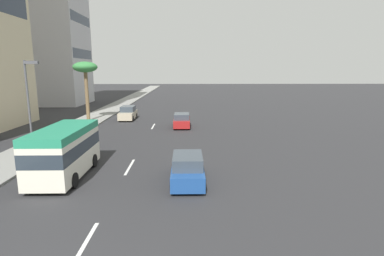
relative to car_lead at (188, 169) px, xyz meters
The scene contains 13 objects.
ground_plane 21.57m from the car_lead, 10.08° to the left, with size 198.00×198.00×0.00m, color #2D2D30.
sidewalk_right 24.42m from the car_lead, 29.60° to the left, with size 162.00×3.83×0.15m, color gray.
lane_stripe_near 7.33m from the car_lead, 148.83° to the left, with size 3.20×0.16×0.01m, color silver.
lane_stripe_mid 4.73m from the car_lead, 53.90° to the left, with size 3.20×0.16×0.01m, color silver.
lane_stripe_far 17.58m from the car_lead, 12.41° to the left, with size 3.20×0.16×0.01m, color silver.
car_lead is the anchor object (origin of this frame).
car_second 23.25m from the car_lead, 18.78° to the left, with size 4.30×1.83×1.70m.
minibus_third 7.33m from the car_lead, 81.96° to the left, with size 6.15×2.44×2.94m.
car_fourth 16.59m from the car_lead, ahead, with size 4.02×1.82×1.54m.
pedestrian_mid_block 12.23m from the car_lead, 64.52° to the left, with size 0.37×0.30×1.66m.
palm_tree 24.32m from the car_lead, 30.45° to the left, with size 2.83×2.83×7.05m.
street_lamp 11.70m from the car_lead, 69.19° to the left, with size 0.24×0.97×6.71m.
office_tower_far 49.74m from the car_lead, 31.49° to the left, with size 10.75×11.88×33.44m.
Camera 1 is at (-5.96, -3.71, 6.25)m, focal length 28.29 mm.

